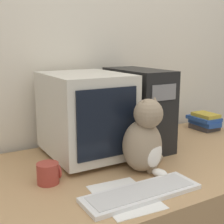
{
  "coord_description": "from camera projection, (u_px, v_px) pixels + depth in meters",
  "views": [
    {
      "loc": [
        -0.89,
        -0.76,
        1.35
      ],
      "look_at": [
        -0.15,
        0.51,
        1.03
      ],
      "focal_mm": 50.0,
      "sensor_mm": 36.0,
      "label": 1
    }
  ],
  "objects": [
    {
      "name": "wall_back",
      "position": [
        95.0,
        60.0,
        1.93
      ],
      "size": [
        7.0,
        0.05,
        2.5
      ],
      "color": "beige",
      "rests_on": "ground_plane"
    },
    {
      "name": "crt_monitor",
      "position": [
        85.0,
        115.0,
        1.6
      ],
      "size": [
        0.38,
        0.48,
        0.44
      ],
      "color": "beige",
      "rests_on": "desk"
    },
    {
      "name": "computer_tower",
      "position": [
        138.0,
        108.0,
        1.77
      ],
      "size": [
        0.21,
        0.45,
        0.44
      ],
      "color": "black",
      "rests_on": "desk"
    },
    {
      "name": "keyboard",
      "position": [
        142.0,
        193.0,
        1.22
      ],
      "size": [
        0.49,
        0.16,
        0.02
      ],
      "color": "silver",
      "rests_on": "desk"
    },
    {
      "name": "cat",
      "position": [
        145.0,
        140.0,
        1.43
      ],
      "size": [
        0.28,
        0.25,
        0.35
      ],
      "rotation": [
        0.0,
        0.0,
        0.26
      ],
      "color": "gray",
      "rests_on": "desk"
    },
    {
      "name": "book_stack",
      "position": [
        204.0,
        121.0,
        2.16
      ],
      "size": [
        0.15,
        0.22,
        0.11
      ],
      "color": "#383333",
      "rests_on": "desk"
    },
    {
      "name": "pen",
      "position": [
        103.0,
        195.0,
        1.22
      ],
      "size": [
        0.13,
        0.01,
        0.01
      ],
      "color": "navy",
      "rests_on": "desk"
    },
    {
      "name": "paper_sheet",
      "position": [
        125.0,
        197.0,
        1.21
      ],
      "size": [
        0.23,
        0.31,
        0.0
      ],
      "color": "white",
      "rests_on": "desk"
    },
    {
      "name": "mug",
      "position": [
        48.0,
        173.0,
        1.32
      ],
      "size": [
        0.1,
        0.09,
        0.09
      ],
      "color": "#9E382D",
      "rests_on": "desk"
    }
  ]
}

